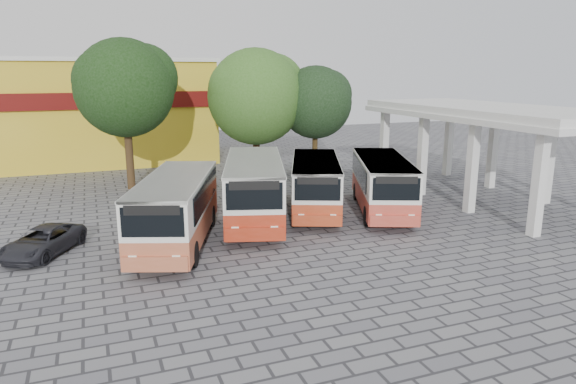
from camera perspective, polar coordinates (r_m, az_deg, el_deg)
name	(u,v)px	position (r m, az deg, el deg)	size (l,w,h in m)	color
ground	(354,239)	(23.16, 7.32, -5.21)	(90.00, 90.00, 0.00)	#5D5C64
terminal_shelter	(487,114)	(31.48, 21.26, 8.04)	(6.80, 15.80, 5.40)	silver
shophouse_block	(83,111)	(45.37, -21.78, 8.38)	(20.40, 10.40, 8.30)	gold
bus_far_left	(176,206)	(22.30, -12.30, -1.56)	(5.13, 8.74, 2.95)	#B55A39
bus_centre_left	(254,186)	(25.20, -3.76, 0.65)	(5.07, 9.19, 3.12)	#AB2A11
bus_centre_right	(316,182)	(27.00, 3.08, 1.11)	(5.17, 8.32, 2.80)	#B13917
bus_far_right	(383,181)	(27.38, 10.46, 1.16)	(5.26, 8.50, 2.86)	#C1402E
tree_left	(126,85)	(33.40, -17.59, 11.29)	(6.30, 6.00, 9.30)	#4B341C
tree_middle	(257,94)	(36.55, -3.50, 10.87)	(7.04, 6.70, 8.91)	#332110
tree_right	(316,100)	(37.14, 3.15, 10.18)	(5.42, 5.16, 7.72)	#493519
parked_car	(43,241)	(23.22, -25.59, -4.96)	(1.84, 3.99, 1.11)	#222329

